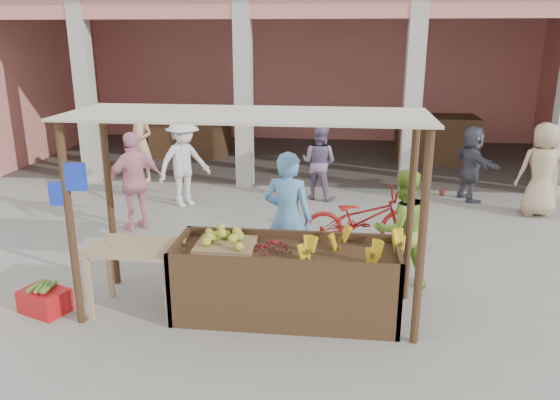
# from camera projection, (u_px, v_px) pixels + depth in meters

# --- Properties ---
(ground) EXTENTS (60.00, 60.00, 0.00)m
(ground) POSITION_uv_depth(u_px,v_px,m) (245.00, 312.00, 6.59)
(ground) COLOR gray
(ground) RESTS_ON ground
(market_building) EXTENTS (14.40, 6.40, 4.20)m
(market_building) POSITION_uv_depth(u_px,v_px,m) (305.00, 54.00, 14.27)
(market_building) COLOR #E08575
(market_building) RESTS_ON ground
(fruit_stall) EXTENTS (2.60, 0.95, 0.80)m
(fruit_stall) POSITION_uv_depth(u_px,v_px,m) (286.00, 284.00, 6.42)
(fruit_stall) COLOR #4B2F1E
(fruit_stall) RESTS_ON ground
(stall_awning) EXTENTS (4.09, 1.35, 2.39)m
(stall_awning) POSITION_uv_depth(u_px,v_px,m) (241.00, 150.00, 6.07)
(stall_awning) COLOR #4B2F1E
(stall_awning) RESTS_ON ground
(banana_heap) EXTENTS (1.21, 0.66, 0.22)m
(banana_heap) POSITION_uv_depth(u_px,v_px,m) (352.00, 247.00, 6.16)
(banana_heap) COLOR yellow
(banana_heap) RESTS_ON fruit_stall
(melon_tray) EXTENTS (0.68, 0.59, 0.19)m
(melon_tray) POSITION_uv_depth(u_px,v_px,m) (226.00, 241.00, 6.41)
(melon_tray) COLOR olive
(melon_tray) RESTS_ON fruit_stall
(berry_heap) EXTENTS (0.46, 0.38, 0.15)m
(berry_heap) POSITION_uv_depth(u_px,v_px,m) (275.00, 245.00, 6.31)
(berry_heap) COLOR maroon
(berry_heap) RESTS_ON fruit_stall
(side_table) EXTENTS (1.07, 0.74, 0.84)m
(side_table) POSITION_uv_depth(u_px,v_px,m) (135.00, 257.00, 6.43)
(side_table) COLOR tan
(side_table) RESTS_ON ground
(papaya_pile) EXTENTS (0.69, 0.39, 0.20)m
(papaya_pile) POSITION_uv_depth(u_px,v_px,m) (134.00, 238.00, 6.36)
(papaya_pile) COLOR #46842B
(papaya_pile) RESTS_ON side_table
(red_crate) EXTENTS (0.65, 0.56, 0.28)m
(red_crate) POSITION_uv_depth(u_px,v_px,m) (45.00, 301.00, 6.56)
(red_crate) COLOR red
(red_crate) RESTS_ON ground
(plantain_bundle) EXTENTS (0.41, 0.28, 0.08)m
(plantain_bundle) POSITION_uv_depth(u_px,v_px,m) (43.00, 287.00, 6.50)
(plantain_bundle) COLOR #55822F
(plantain_bundle) RESTS_ON red_crate
(produce_sacks) EXTENTS (0.86, 0.53, 0.65)m
(produce_sacks) POSITION_uv_depth(u_px,v_px,m) (434.00, 181.00, 11.19)
(produce_sacks) COLOR maroon
(produce_sacks) RESTS_ON ground
(vendor_blue) EXTENTS (0.79, 0.64, 1.91)m
(vendor_blue) POSITION_uv_depth(u_px,v_px,m) (288.00, 214.00, 7.15)
(vendor_blue) COLOR #64A9E3
(vendor_blue) RESTS_ON ground
(vendor_green) EXTENTS (0.91, 0.71, 1.67)m
(vendor_green) POSITION_uv_depth(u_px,v_px,m) (402.00, 226.00, 7.05)
(vendor_green) COLOR #88BB38
(vendor_green) RESTS_ON ground
(motorcycle) EXTENTS (1.04, 2.02, 1.00)m
(motorcycle) POSITION_uv_depth(u_px,v_px,m) (362.00, 218.00, 8.41)
(motorcycle) COLOR maroon
(motorcycle) RESTS_ON ground
(shopper_a) EXTENTS (1.25, 1.28, 1.86)m
(shopper_a) POSITION_uv_depth(u_px,v_px,m) (184.00, 159.00, 10.41)
(shopper_a) COLOR white
(shopper_a) RESTS_ON ground
(shopper_b) EXTENTS (1.15, 1.13, 1.79)m
(shopper_b) POSITION_uv_depth(u_px,v_px,m) (135.00, 178.00, 9.13)
(shopper_b) COLOR pink
(shopper_b) RESTS_ON ground
(shopper_c) EXTENTS (0.96, 0.66, 1.91)m
(shopper_c) POSITION_uv_depth(u_px,v_px,m) (543.00, 165.00, 9.81)
(shopper_c) COLOR tan
(shopper_c) RESTS_ON ground
(shopper_d) EXTENTS (1.01, 1.57, 1.58)m
(shopper_d) POSITION_uv_depth(u_px,v_px,m) (472.00, 162.00, 10.80)
(shopper_d) COLOR #4B4D59
(shopper_d) RESTS_ON ground
(shopper_e) EXTENTS (0.81, 0.73, 1.78)m
(shopper_e) POSITION_uv_depth(u_px,v_px,m) (141.00, 142.00, 12.21)
(shopper_e) COLOR #E1AA85
(shopper_e) RESTS_ON ground
(shopper_f) EXTENTS (0.92, 0.72, 1.65)m
(shopper_f) POSITION_uv_depth(u_px,v_px,m) (319.00, 159.00, 10.87)
(shopper_f) COLOR gray
(shopper_f) RESTS_ON ground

